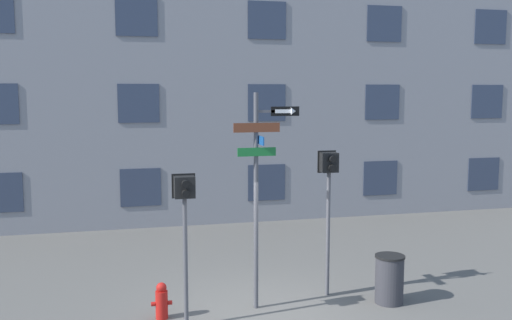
{
  "coord_description": "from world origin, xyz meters",
  "views": [
    {
      "loc": [
        -2.63,
        -10.08,
        4.22
      ],
      "look_at": [
        -0.1,
        0.36,
        2.92
      ],
      "focal_mm": 40.0,
      "sensor_mm": 36.0,
      "label": 1
    }
  ],
  "objects": [
    {
      "name": "street_sign_pole",
      "position": [
        -0.03,
        0.35,
        2.51
      ],
      "size": [
        1.29,
        0.71,
        4.2
      ],
      "color": "#4C4C51",
      "rests_on": "ground_plane"
    },
    {
      "name": "building_facade",
      "position": [
        0.0,
        7.85,
        6.43
      ],
      "size": [
        24.0,
        0.63,
        12.86
      ],
      "color": "gray",
      "rests_on": "ground_plane"
    },
    {
      "name": "trash_bin",
      "position": [
        2.56,
        -0.01,
        0.49
      ],
      "size": [
        0.6,
        0.6,
        0.98
      ],
      "color": "#333338",
      "rests_on": "ground_plane"
    },
    {
      "name": "ground_plane",
      "position": [
        0.0,
        0.0,
        0.0
      ],
      "size": [
        60.0,
        60.0,
        0.0
      ],
      "primitive_type": "plane",
      "color": "#595651"
    },
    {
      "name": "pedestrian_signal_right",
      "position": [
        1.51,
        0.7,
        2.37
      ],
      "size": [
        0.39,
        0.4,
        3.01
      ],
      "color": "#4C4C51",
      "rests_on": "ground_plane"
    },
    {
      "name": "pedestrian_signal_left",
      "position": [
        -1.53,
        -0.22,
        2.2
      ],
      "size": [
        0.42,
        0.4,
        2.77
      ],
      "color": "#4C4C51",
      "rests_on": "ground_plane"
    },
    {
      "name": "fire_hydrant",
      "position": [
        -1.93,
        0.27,
        0.33
      ],
      "size": [
        0.39,
        0.23,
        0.69
      ],
      "color": "red",
      "rests_on": "ground_plane"
    }
  ]
}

